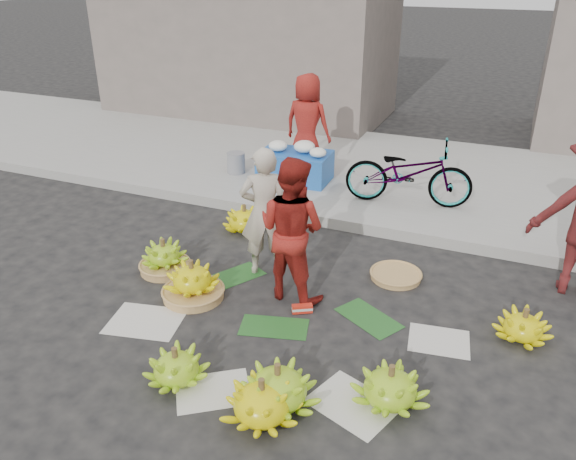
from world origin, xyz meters
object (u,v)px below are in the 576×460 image
at_px(flower_table, 295,164).
at_px(bicycle, 409,173).
at_px(vendor_cream, 265,212).
at_px(banana_bunch_0, 192,282).
at_px(banana_bunch_4, 390,387).

relative_size(flower_table, bicycle, 0.63).
bearing_deg(vendor_cream, banana_bunch_0, 33.37).
bearing_deg(bicycle, banana_bunch_0, 144.09).
bearing_deg(banana_bunch_0, banana_bunch_4, -17.94).
bearing_deg(flower_table, banana_bunch_4, -61.06).
height_order(banana_bunch_0, bicycle, bicycle).
relative_size(banana_bunch_0, vendor_cream, 0.44).
distance_m(vendor_cream, flower_table, 2.64).
xyz_separation_m(banana_bunch_0, flower_table, (-0.20, 3.32, 0.19)).
xyz_separation_m(vendor_cream, flower_table, (-0.67, 2.53, -0.36)).
xyz_separation_m(vendor_cream, bicycle, (1.10, 2.28, -0.16)).
bearing_deg(flower_table, bicycle, -10.19).
bearing_deg(banana_bunch_0, bicycle, 63.08).
relative_size(banana_bunch_4, vendor_cream, 0.52).
distance_m(banana_bunch_0, bicycle, 3.47).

